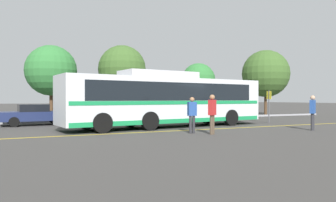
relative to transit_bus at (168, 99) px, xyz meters
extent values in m
plane|color=#423F3D|center=(0.66, -0.05, -1.66)|extent=(220.00, 220.00, 0.00)
cube|color=gold|center=(0.02, -2.20, -1.65)|extent=(32.63, 0.20, 0.01)
cube|color=#99999E|center=(0.02, 6.81, -1.58)|extent=(40.63, 0.36, 0.15)
cube|color=silver|center=(0.02, 0.00, -0.06)|extent=(12.83, 3.96, 2.56)
cube|color=black|center=(0.02, 0.00, 0.43)|extent=(11.08, 3.79, 1.01)
cube|color=#198C4C|center=(0.02, 0.00, -0.19)|extent=(12.59, 3.97, 0.20)
cube|color=#198C4C|center=(0.02, 0.00, -1.22)|extent=(12.59, 3.96, 0.24)
cube|color=black|center=(6.31, 0.75, 0.00)|extent=(0.30, 2.17, 1.87)
cube|color=black|center=(6.31, 0.75, 1.07)|extent=(0.25, 1.73, 0.24)
cube|color=silver|center=(-0.61, -0.07, 1.42)|extent=(4.62, 2.50, 0.38)
cube|color=black|center=(6.59, 0.79, -1.11)|extent=(0.26, 1.85, 0.04)
cube|color=black|center=(6.59, 0.79, -1.31)|extent=(0.26, 1.85, 0.04)
cylinder|color=black|center=(3.77, 1.65, -1.16)|extent=(1.03, 0.40, 1.00)
cylinder|color=black|center=(4.05, -0.72, -1.16)|extent=(1.03, 0.40, 1.00)
cylinder|color=black|center=(-2.00, 0.96, -1.16)|extent=(1.03, 0.40, 1.00)
cylinder|color=black|center=(-1.72, -1.41, -1.16)|extent=(1.03, 0.40, 1.00)
cylinder|color=black|center=(-4.64, 0.65, -1.16)|extent=(1.03, 0.40, 1.00)
cylinder|color=black|center=(-4.36, -1.72, -1.16)|extent=(1.03, 0.40, 1.00)
cube|color=navy|center=(-7.01, 4.92, -1.07)|extent=(4.25, 2.15, 0.57)
cube|color=black|center=(-7.11, 4.91, -0.55)|extent=(1.84, 1.76, 0.47)
cylinder|color=black|center=(-5.79, 5.90, -1.36)|extent=(0.61, 0.24, 0.60)
cylinder|color=black|center=(-5.67, 4.12, -1.36)|extent=(0.61, 0.24, 0.60)
cylinder|color=black|center=(-8.35, 5.72, -1.36)|extent=(0.61, 0.24, 0.60)
cylinder|color=black|center=(-8.23, 3.95, -1.36)|extent=(0.61, 0.24, 0.60)
cube|color=olive|center=(-0.84, 4.64, -1.04)|extent=(4.11, 1.91, 0.63)
cube|color=black|center=(-0.94, 4.63, -0.50)|extent=(1.77, 1.58, 0.46)
cylinder|color=black|center=(0.36, 5.51, -1.36)|extent=(0.61, 0.23, 0.60)
cylinder|color=black|center=(0.45, 3.90, -1.36)|extent=(0.61, 0.23, 0.60)
cylinder|color=black|center=(-2.13, 5.37, -1.36)|extent=(0.61, 0.23, 0.60)
cylinder|color=black|center=(-2.04, 3.77, -1.36)|extent=(0.61, 0.23, 0.60)
cylinder|color=#2D2D33|center=(6.01, -5.17, -1.21)|extent=(0.14, 0.14, 0.90)
cylinder|color=#2D2D33|center=(6.16, -5.09, -1.21)|extent=(0.14, 0.14, 0.90)
cube|color=#264C99|center=(6.08, -5.13, -0.40)|extent=(0.47, 0.39, 0.71)
sphere|color=tan|center=(6.08, -5.13, 0.08)|extent=(0.24, 0.24, 0.24)
cylinder|color=brown|center=(0.10, -4.54, -1.20)|extent=(0.14, 0.14, 0.91)
cylinder|color=brown|center=(0.25, -4.46, -1.20)|extent=(0.14, 0.14, 0.91)
cube|color=red|center=(0.17, -4.50, -0.39)|extent=(0.47, 0.39, 0.72)
sphere|color=#9E704C|center=(0.17, -4.50, 0.10)|extent=(0.25, 0.25, 0.25)
cylinder|color=#2D2D33|center=(-0.51, -3.64, -1.23)|extent=(0.14, 0.14, 0.85)
cylinder|color=#2D2D33|center=(-0.34, -3.65, -1.23)|extent=(0.14, 0.14, 0.85)
cube|color=#264C99|center=(-0.42, -3.64, -0.46)|extent=(0.44, 0.25, 0.68)
sphere|color=#9E704C|center=(-0.42, -3.64, -0.01)|extent=(0.23, 0.23, 0.23)
cylinder|color=#59595E|center=(7.87, 0.08, -0.52)|extent=(0.07, 0.07, 2.26)
cube|color=yellow|center=(7.87, 0.08, 0.28)|extent=(0.08, 0.40, 0.56)
cylinder|color=#513823|center=(7.54, 9.12, -0.53)|extent=(0.28, 0.28, 2.24)
sphere|color=#337A38|center=(7.54, 9.12, 1.78)|extent=(3.19, 3.19, 3.19)
cylinder|color=#513823|center=(0.23, 9.61, -0.31)|extent=(0.28, 0.28, 2.70)
sphere|color=#3D6028|center=(0.23, 9.61, 2.57)|extent=(4.09, 4.09, 4.09)
cylinder|color=#513823|center=(15.60, 8.98, -0.42)|extent=(0.28, 0.28, 2.48)
sphere|color=#3D6028|center=(15.60, 8.98, 2.66)|extent=(4.90, 4.90, 4.90)
cylinder|color=#513823|center=(-5.43, 10.85, -0.43)|extent=(0.28, 0.28, 2.45)
sphere|color=#337A38|center=(-5.43, 10.85, 2.34)|extent=(4.14, 4.14, 4.14)
camera|label=1|loc=(-8.32, -17.48, 0.02)|focal=35.00mm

